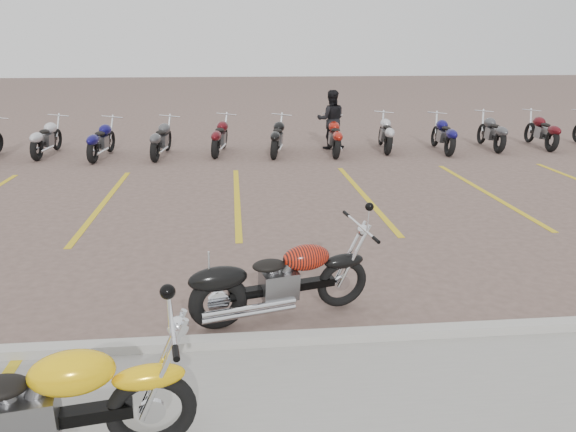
% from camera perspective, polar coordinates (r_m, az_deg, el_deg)
% --- Properties ---
extents(ground, '(100.00, 100.00, 0.00)m').
position_cam_1_polar(ground, '(7.96, -4.85, -5.84)').
color(ground, '#755C54').
rests_on(ground, ground).
extents(curb, '(60.00, 0.18, 0.12)m').
position_cam_1_polar(curb, '(6.14, -4.53, -12.58)').
color(curb, '#ADAAA3').
rests_on(curb, ground).
extents(parking_stripes, '(38.00, 5.50, 0.01)m').
position_cam_1_polar(parking_stripes, '(11.75, -5.20, 1.76)').
color(parking_stripes, gold).
rests_on(parking_stripes, ground).
extents(yellow_cruiser, '(2.38, 0.55, 0.98)m').
position_cam_1_polar(yellow_cruiser, '(4.77, -25.15, -17.78)').
color(yellow_cruiser, black).
rests_on(yellow_cruiser, ground).
extents(flame_cruiser, '(2.15, 0.68, 0.90)m').
position_cam_1_polar(flame_cruiser, '(6.53, -1.17, -6.81)').
color(flame_cruiser, black).
rests_on(flame_cruiser, ground).
extents(person_b, '(0.92, 0.74, 1.78)m').
position_cam_1_polar(person_b, '(17.38, 4.39, 9.74)').
color(person_b, black).
rests_on(person_b, ground).
extents(bg_bike_row, '(22.23, 2.04, 1.10)m').
position_cam_1_polar(bg_bike_row, '(16.66, 1.59, 8.29)').
color(bg_bike_row, black).
rests_on(bg_bike_row, ground).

